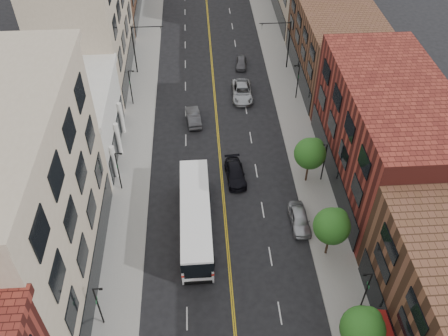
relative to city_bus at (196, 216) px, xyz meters
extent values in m
cube|color=gray|center=(-7.01, 17.19, -1.91)|extent=(4.00, 110.00, 0.15)
cube|color=gray|center=(12.99, 17.19, -1.91)|extent=(4.00, 110.00, 0.15)
cube|color=tan|center=(-14.01, -4.81, 7.01)|extent=(10.00, 22.00, 18.00)
cube|color=silver|center=(-14.01, 13.19, 2.01)|extent=(10.00, 14.00, 8.00)
cube|color=tan|center=(-14.01, 30.19, 7.01)|extent=(10.00, 20.00, 18.00)
cube|color=maroon|center=(19.99, 6.19, 4.01)|extent=(10.00, 22.00, 12.00)
cube|color=brown|center=(19.99, 27.19, 3.01)|extent=(10.00, 20.00, 10.00)
sphere|color=#1B5618|center=(12.29, -13.81, 2.06)|extent=(3.40, 3.40, 3.40)
sphere|color=#1B5618|center=(12.79, -13.41, 2.57)|extent=(2.04, 2.04, 2.04)
cylinder|color=black|center=(12.29, -3.81, -0.59)|extent=(0.22, 0.22, 2.50)
sphere|color=#1B5618|center=(12.29, -3.81, 2.06)|extent=(3.40, 3.40, 3.40)
sphere|color=#1B5618|center=(12.79, -3.41, 2.57)|extent=(2.04, 2.04, 2.04)
cylinder|color=black|center=(12.29, 6.19, -0.59)|extent=(0.22, 0.22, 2.50)
sphere|color=#1B5618|center=(12.29, 6.19, 2.06)|extent=(3.40, 3.40, 3.40)
sphere|color=#1B5618|center=(12.79, 6.59, 2.57)|extent=(2.04, 2.04, 2.04)
cylinder|color=black|center=(-8.01, -9.81, 0.66)|extent=(0.14, 0.14, 5.00)
cylinder|color=black|center=(-7.66, -9.81, 3.16)|extent=(0.70, 0.10, 0.10)
cube|color=black|center=(-7.41, -9.81, 3.11)|extent=(0.28, 0.14, 0.14)
cube|color=#19592D|center=(-8.01, -9.81, 1.56)|extent=(0.04, 0.55, 0.35)
cylinder|color=black|center=(-8.01, 6.19, 0.66)|extent=(0.14, 0.14, 5.00)
cylinder|color=black|center=(-7.66, 6.19, 3.16)|extent=(0.70, 0.10, 0.10)
cube|color=black|center=(-7.41, 6.19, 3.11)|extent=(0.28, 0.14, 0.14)
cube|color=#19592D|center=(-8.01, 6.19, 1.56)|extent=(0.04, 0.55, 0.35)
cylinder|color=black|center=(-8.01, 22.19, 0.66)|extent=(0.14, 0.14, 5.00)
cylinder|color=black|center=(-7.66, 22.19, 3.16)|extent=(0.70, 0.10, 0.10)
cube|color=black|center=(-7.41, 22.19, 3.11)|extent=(0.28, 0.14, 0.14)
cube|color=#19592D|center=(-8.01, 22.19, 1.56)|extent=(0.04, 0.55, 0.35)
cylinder|color=black|center=(13.99, -9.81, 0.66)|extent=(0.14, 0.14, 5.00)
cylinder|color=black|center=(13.64, -9.81, 3.16)|extent=(0.70, 0.10, 0.10)
cube|color=black|center=(13.39, -9.81, 3.11)|extent=(0.28, 0.14, 0.14)
cube|color=#19592D|center=(13.99, -9.81, 1.56)|extent=(0.04, 0.55, 0.35)
cylinder|color=black|center=(13.99, 6.19, 0.66)|extent=(0.14, 0.14, 5.00)
cylinder|color=black|center=(13.64, 6.19, 3.16)|extent=(0.70, 0.10, 0.10)
cube|color=black|center=(13.39, 6.19, 3.11)|extent=(0.28, 0.14, 0.14)
cube|color=#19592D|center=(13.99, 6.19, 1.56)|extent=(0.04, 0.55, 0.35)
cylinder|color=black|center=(13.99, 22.19, 0.66)|extent=(0.14, 0.14, 5.00)
cylinder|color=black|center=(13.64, 22.19, 3.16)|extent=(0.70, 0.10, 0.10)
cube|color=black|center=(13.39, 22.19, 3.11)|extent=(0.28, 0.14, 0.14)
cube|color=#19592D|center=(13.99, 22.19, 1.56)|extent=(0.04, 0.55, 0.35)
cylinder|color=black|center=(-8.01, 30.19, 1.76)|extent=(0.18, 0.18, 7.20)
cylinder|color=black|center=(-5.81, 30.19, 5.16)|extent=(4.40, 0.12, 0.12)
imported|color=black|center=(-4.01, 30.19, 4.76)|extent=(0.15, 0.18, 0.90)
cylinder|color=black|center=(13.99, 30.19, 1.76)|extent=(0.18, 0.18, 7.20)
cylinder|color=black|center=(11.79, 30.19, 5.16)|extent=(4.40, 0.12, 0.12)
imported|color=black|center=(9.99, 30.19, 4.76)|extent=(0.15, 0.18, 0.90)
cube|color=white|center=(0.00, 0.01, -0.17)|extent=(2.98, 13.24, 3.19)
cube|color=black|center=(0.00, 0.01, 0.60)|extent=(3.02, 13.29, 1.16)
cube|color=red|center=(0.00, 0.01, -0.50)|extent=(3.02, 13.29, 0.24)
cube|color=black|center=(0.06, -6.62, 0.11)|extent=(2.42, 0.08, 1.76)
cylinder|color=black|center=(-1.42, -4.41, -1.46)|extent=(0.32, 1.06, 1.06)
cylinder|color=black|center=(1.49, -4.38, -1.46)|extent=(0.32, 1.06, 1.06)
cylinder|color=black|center=(-1.49, 4.40, -1.46)|extent=(0.32, 1.06, 1.06)
cylinder|color=black|center=(1.42, 4.43, -1.46)|extent=(0.32, 1.06, 1.06)
imported|color=#A5A8AD|center=(10.39, -0.01, -1.20)|extent=(1.94, 4.62, 1.56)
imported|color=#424246|center=(0.01, 17.88, -1.22)|extent=(2.11, 4.82, 1.54)
imported|color=black|center=(4.49, 7.12, -1.26)|extent=(2.42, 5.15, 1.45)
imported|color=#A2A5A9|center=(6.71, 23.10, -1.16)|extent=(2.89, 5.99, 1.65)
imported|color=#4D4C51|center=(7.32, 31.02, -1.33)|extent=(2.02, 3.99, 1.30)
camera|label=1|loc=(0.83, -30.91, 34.91)|focal=38.00mm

